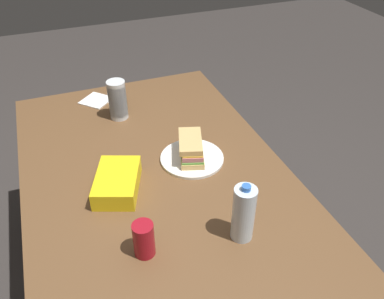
{
  "coord_description": "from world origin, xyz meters",
  "views": [
    {
      "loc": [
        -1.12,
        0.29,
        1.74
      ],
      "look_at": [
        0.07,
        -0.16,
        0.79
      ],
      "focal_mm": 37.18,
      "sensor_mm": 36.0,
      "label": 1
    }
  ],
  "objects_px": {
    "water_bottle_tall": "(244,213)",
    "soda_can_red": "(144,239)",
    "paper_plate": "(192,158)",
    "plastic_cup_stack": "(118,100)",
    "chip_bag": "(117,183)",
    "dining_table": "(160,196)",
    "sandwich": "(191,148)"
  },
  "relations": [
    {
      "from": "sandwich",
      "to": "chip_bag",
      "type": "bearing_deg",
      "value": 103.78
    },
    {
      "from": "soda_can_red",
      "to": "chip_bag",
      "type": "height_order",
      "value": "soda_can_red"
    },
    {
      "from": "dining_table",
      "to": "plastic_cup_stack",
      "type": "relative_size",
      "value": 8.96
    },
    {
      "from": "soda_can_red",
      "to": "chip_bag",
      "type": "relative_size",
      "value": 0.53
    },
    {
      "from": "water_bottle_tall",
      "to": "chip_bag",
      "type": "bearing_deg",
      "value": 42.25
    },
    {
      "from": "sandwich",
      "to": "soda_can_red",
      "type": "bearing_deg",
      "value": 142.28
    },
    {
      "from": "water_bottle_tall",
      "to": "soda_can_red",
      "type": "bearing_deg",
      "value": 81.84
    },
    {
      "from": "soda_can_red",
      "to": "chip_bag",
      "type": "xyz_separation_m",
      "value": [
        0.31,
        0.02,
        -0.03
      ]
    },
    {
      "from": "chip_bag",
      "to": "soda_can_red",
      "type": "bearing_deg",
      "value": -156.2
    },
    {
      "from": "soda_can_red",
      "to": "plastic_cup_stack",
      "type": "height_order",
      "value": "plastic_cup_stack"
    },
    {
      "from": "chip_bag",
      "to": "plastic_cup_stack",
      "type": "xyz_separation_m",
      "value": [
        0.5,
        -0.12,
        0.06
      ]
    },
    {
      "from": "chip_bag",
      "to": "water_bottle_tall",
      "type": "relative_size",
      "value": 1.07
    },
    {
      "from": "paper_plate",
      "to": "plastic_cup_stack",
      "type": "height_order",
      "value": "plastic_cup_stack"
    },
    {
      "from": "sandwich",
      "to": "dining_table",
      "type": "bearing_deg",
      "value": 115.04
    },
    {
      "from": "soda_can_red",
      "to": "water_bottle_tall",
      "type": "relative_size",
      "value": 0.57
    },
    {
      "from": "dining_table",
      "to": "plastic_cup_stack",
      "type": "height_order",
      "value": "plastic_cup_stack"
    },
    {
      "from": "water_bottle_tall",
      "to": "dining_table",
      "type": "bearing_deg",
      "value": 25.01
    },
    {
      "from": "water_bottle_tall",
      "to": "paper_plate",
      "type": "bearing_deg",
      "value": 0.86
    },
    {
      "from": "plastic_cup_stack",
      "to": "dining_table",
      "type": "bearing_deg",
      "value": -175.21
    },
    {
      "from": "sandwich",
      "to": "water_bottle_tall",
      "type": "xyz_separation_m",
      "value": [
        -0.44,
        -0.01,
        0.05
      ]
    },
    {
      "from": "soda_can_red",
      "to": "chip_bag",
      "type": "distance_m",
      "value": 0.32
    },
    {
      "from": "sandwich",
      "to": "plastic_cup_stack",
      "type": "relative_size",
      "value": 1.1
    },
    {
      "from": "water_bottle_tall",
      "to": "plastic_cup_stack",
      "type": "distance_m",
      "value": 0.88
    },
    {
      "from": "paper_plate",
      "to": "water_bottle_tall",
      "type": "xyz_separation_m",
      "value": [
        -0.43,
        -0.01,
        0.1
      ]
    },
    {
      "from": "paper_plate",
      "to": "sandwich",
      "type": "height_order",
      "value": "sandwich"
    },
    {
      "from": "plastic_cup_stack",
      "to": "soda_can_red",
      "type": "bearing_deg",
      "value": 172.97
    },
    {
      "from": "paper_plate",
      "to": "soda_can_red",
      "type": "xyz_separation_m",
      "value": [
        -0.39,
        0.3,
        0.06
      ]
    },
    {
      "from": "sandwich",
      "to": "soda_can_red",
      "type": "relative_size",
      "value": 1.66
    },
    {
      "from": "plastic_cup_stack",
      "to": "chip_bag",
      "type": "bearing_deg",
      "value": 166.98
    },
    {
      "from": "paper_plate",
      "to": "water_bottle_tall",
      "type": "bearing_deg",
      "value": -179.14
    },
    {
      "from": "dining_table",
      "to": "sandwich",
      "type": "bearing_deg",
      "value": -64.96
    },
    {
      "from": "chip_bag",
      "to": "plastic_cup_stack",
      "type": "distance_m",
      "value": 0.52
    }
  ]
}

